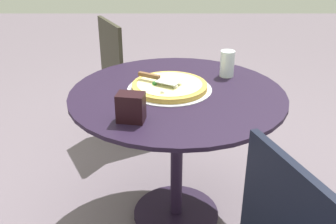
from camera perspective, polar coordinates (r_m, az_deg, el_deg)
The scene contains 7 objects.
ground_plane at distance 2.15m, azimuth 0.98°, elevation -14.66°, with size 10.00×10.00×0.00m, color slate.
patio_table at distance 1.83m, azimuth 1.11°, elevation -1.37°, with size 0.98×0.98×0.71m.
pizza_on_tray at distance 1.79m, azimuth -0.01°, elevation 3.74°, with size 0.39×0.39×0.05m.
pizza_server at distance 1.79m, azimuth -1.64°, elevation 4.98°, with size 0.21×0.14×0.02m.
drinking_cup at distance 1.95m, azimuth 8.42°, elevation 7.02°, with size 0.07×0.07×0.13m, color white.
napkin_dispenser at distance 1.49m, azimuth -5.67°, elevation 0.67°, with size 0.10×0.07×0.11m, color black.
patio_chair_corner at distance 2.67m, azimuth -6.22°, elevation 6.37°, with size 0.51×0.51×0.83m.
Camera 1 is at (-0.04, -1.62, 1.40)m, focal length 41.70 mm.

